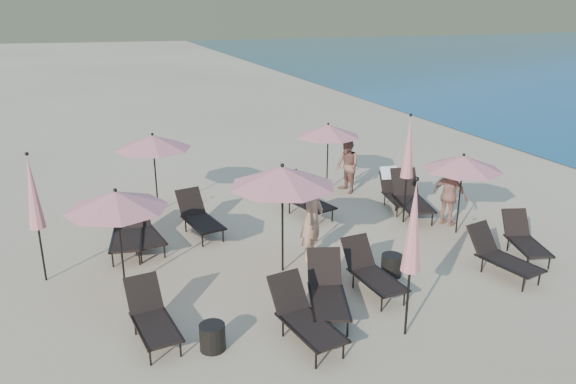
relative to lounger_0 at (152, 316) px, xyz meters
name	(u,v)px	position (x,y,z in m)	size (l,w,h in m)	color
ground	(399,297)	(4.56, -0.26, -0.41)	(800.00, 800.00, 0.00)	#D6BA8C
lounger_0	(152,316)	(0.00, 0.00, 0.00)	(0.77, 1.59, 0.88)	black
lounger_1	(304,316)	(2.33, -0.92, 0.03)	(0.88, 1.71, 0.94)	black
lounger_2	(327,290)	(3.04, -0.28, 0.04)	(1.12, 1.78, 0.96)	black
lounger_3	(371,271)	(4.16, 0.14, 0.01)	(0.72, 1.62, 0.91)	black
lounger_4	(501,255)	(6.98, -0.16, 0.01)	(0.90, 1.67, 0.91)	black
lounger_5	(524,238)	(8.07, 0.37, -0.01)	(0.99, 1.61, 0.87)	black
lounger_6	(127,231)	(-0.02, 3.74, 0.06)	(0.93, 1.82, 1.00)	black
lounger_7	(142,230)	(0.30, 3.76, 0.03)	(0.86, 1.71, 0.94)	black
lounger_8	(199,216)	(1.68, 4.12, 0.03)	(0.92, 1.73, 0.95)	black
lounger_9	(304,197)	(4.51, 4.40, 0.06)	(1.10, 1.88, 1.02)	black
lounger_10	(411,197)	(7.12, 3.42, 0.08)	(1.11, 1.94, 1.05)	black
lounger_11	(395,190)	(7.06, 4.09, 0.05)	(0.82, 1.62, 0.96)	black
umbrella_open_0	(116,200)	(-0.28, 1.94, 1.41)	(1.92, 1.92, 2.06)	black
umbrella_open_1	(282,176)	(2.87, 1.55, 1.64)	(2.16, 2.16, 2.32)	black
umbrella_open_2	(463,163)	(7.49, 1.95, 1.35)	(1.85, 1.85, 1.99)	black
umbrella_open_3	(153,142)	(0.97, 6.05, 1.47)	(1.98, 1.98, 2.13)	black
umbrella_open_4	(328,131)	(5.93, 6.06, 1.38)	(1.88, 1.88, 2.02)	black
umbrella_closed_0	(413,228)	(3.98, -1.38, 1.52)	(0.33, 0.33, 2.78)	black
umbrella_closed_1	(408,148)	(6.67, 3.01, 1.53)	(0.33, 0.33, 2.78)	black
umbrella_closed_2	(33,193)	(-1.74, 2.85, 1.44)	(0.31, 0.31, 2.66)	black
side_table_0	(212,337)	(0.85, -0.66, -0.19)	(0.42, 0.42, 0.45)	black
side_table_1	(391,265)	(4.86, 0.56, -0.18)	(0.42, 0.42, 0.46)	black
beachgoer_a	(312,218)	(3.67, 1.90, 0.53)	(0.69, 0.45, 1.89)	tan
beachgoer_b	(347,166)	(6.37, 5.64, 0.38)	(0.77, 0.60, 1.59)	#915B4A
beachgoer_c	(450,195)	(7.59, 2.46, 0.37)	(0.91, 0.38, 1.56)	tan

